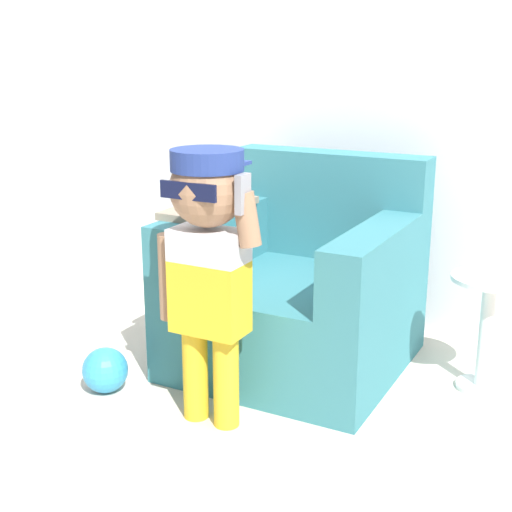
# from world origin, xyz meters

# --- Properties ---
(ground_plane) EXTENTS (10.00, 10.00, 0.00)m
(ground_plane) POSITION_xyz_m (0.00, 0.00, 0.00)
(ground_plane) COLOR beige
(wall_back) EXTENTS (10.00, 0.05, 2.60)m
(wall_back) POSITION_xyz_m (0.00, 0.61, 1.30)
(wall_back) COLOR silver
(wall_back) RESTS_ON ground_plane
(armchair) EXTENTS (0.92, 0.91, 0.88)m
(armchair) POSITION_xyz_m (0.05, -0.00, 0.32)
(armchair) COLOR teal
(armchair) RESTS_ON ground_plane
(person_child) EXTENTS (0.41, 0.31, 1.00)m
(person_child) POSITION_xyz_m (-0.01, -0.65, 0.67)
(person_child) COLOR gold
(person_child) RESTS_ON ground_plane
(side_table) EXTENTS (0.30, 0.30, 0.48)m
(side_table) POSITION_xyz_m (0.82, 0.08, 0.29)
(side_table) COLOR white
(side_table) RESTS_ON ground_plane
(toy_ball) EXTENTS (0.18, 0.18, 0.18)m
(toy_ball) POSITION_xyz_m (-0.50, -0.64, 0.09)
(toy_ball) COLOR #3399D1
(toy_ball) RESTS_ON ground_plane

